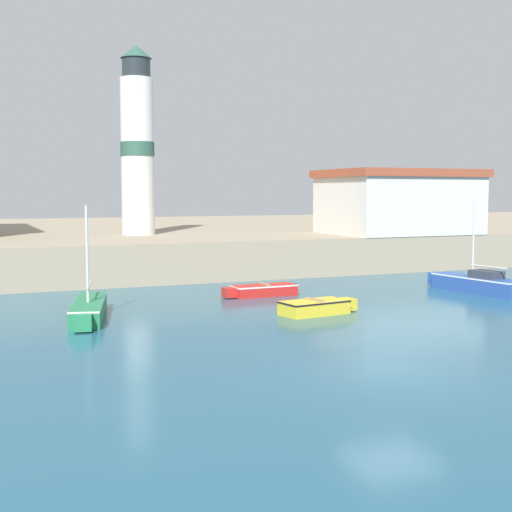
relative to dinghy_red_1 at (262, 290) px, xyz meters
name	(u,v)px	position (x,y,z in m)	size (l,w,h in m)	color
ground_plane	(392,373)	(-2.51, -14.69, -0.29)	(200.00, 200.00, 0.00)	#235670
quay_seawall	(105,241)	(-2.51, 25.34, 0.82)	(120.00, 40.00, 2.21)	gray
dinghy_red_1	(262,290)	(0.00, 0.00, 0.00)	(3.82, 1.31, 0.60)	red
dinghy_yellow_2	(317,306)	(0.05, -5.50, 0.02)	(3.43, 1.75, 0.63)	yellow
sailboat_green_3	(89,309)	(-8.63, -2.99, 0.11)	(2.35, 5.80, 4.40)	#237A4C
sailboat_blue_6	(477,283)	(10.22, -2.99, 0.18)	(1.99, 5.70, 4.62)	#284C9E
lighthouse	(137,144)	(-2.51, 14.06, 7.64)	(2.14, 2.14, 11.84)	silver
harbor_shed_mid_row	(398,201)	(13.49, 8.69, 4.01)	(9.44, 7.13, 4.15)	silver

